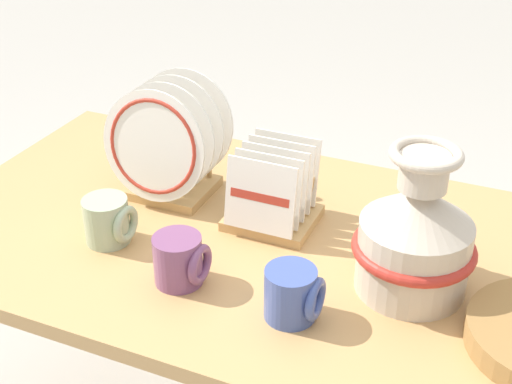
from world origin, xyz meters
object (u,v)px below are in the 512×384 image
at_px(ceramic_vase, 415,235).
at_px(mug_plum_glaze, 180,260).
at_px(mug_cobalt_glaze, 293,294).
at_px(dish_rack_round_plates, 167,149).
at_px(dish_rack_square_plates, 273,198).
at_px(mug_sage_glaze, 109,221).

bearing_deg(ceramic_vase, mug_plum_glaze, -158.89).
xyz_separation_m(mug_cobalt_glaze, mug_plum_glaze, (-0.24, 0.01, 0.00)).
distance_m(dish_rack_round_plates, dish_rack_square_plates, 0.28).
bearing_deg(mug_sage_glaze, dish_rack_round_plates, 85.39).
bearing_deg(dish_rack_round_plates, dish_rack_square_plates, -4.11).
xyz_separation_m(ceramic_vase, mug_sage_glaze, (-0.63, -0.09, -0.07)).
height_order(mug_sage_glaze, mug_plum_glaze, same).
xyz_separation_m(ceramic_vase, dish_rack_round_plates, (-0.61, 0.13, -0.00)).
distance_m(dish_rack_square_plates, mug_cobalt_glaze, 0.33).
height_order(ceramic_vase, mug_cobalt_glaze, ceramic_vase).
bearing_deg(dish_rack_round_plates, mug_sage_glaze, -94.61).
distance_m(ceramic_vase, dish_rack_round_plates, 0.62).
relative_size(mug_sage_glaze, mug_cobalt_glaze, 1.00).
xyz_separation_m(dish_rack_round_plates, mug_plum_glaze, (0.19, -0.29, -0.07)).
bearing_deg(dish_rack_square_plates, mug_cobalt_glaze, -61.32).
relative_size(dish_rack_square_plates, mug_plum_glaze, 1.81).
bearing_deg(mug_cobalt_glaze, mug_sage_glaze, 170.10).
xyz_separation_m(mug_sage_glaze, mug_plum_glaze, (0.21, -0.07, 0.00)).
bearing_deg(mug_cobalt_glaze, dish_rack_square_plates, 118.68).
distance_m(mug_sage_glaze, mug_cobalt_glaze, 0.45).
relative_size(ceramic_vase, mug_plum_glaze, 2.86).
bearing_deg(dish_rack_round_plates, mug_cobalt_glaze, -35.47).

